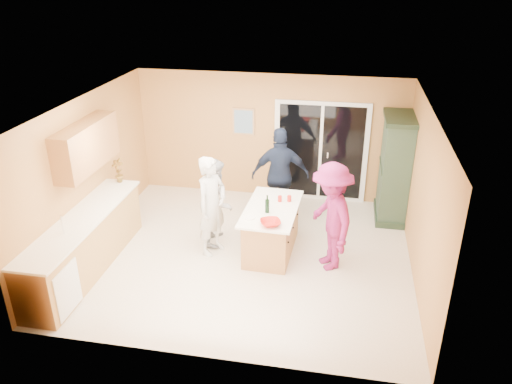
% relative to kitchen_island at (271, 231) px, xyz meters
% --- Properties ---
extents(floor, '(5.50, 5.50, 0.00)m').
position_rel_kitchen_island_xyz_m(floor, '(-0.40, -0.20, -0.39)').
color(floor, silver).
rests_on(floor, ground).
extents(ceiling, '(5.50, 5.00, 0.10)m').
position_rel_kitchen_island_xyz_m(ceiling, '(-0.40, -0.20, 2.21)').
color(ceiling, white).
rests_on(ceiling, wall_back).
extents(wall_back, '(5.50, 0.10, 2.60)m').
position_rel_kitchen_island_xyz_m(wall_back, '(-0.40, 2.30, 0.91)').
color(wall_back, '#EDA261').
rests_on(wall_back, ground).
extents(wall_front, '(5.50, 0.10, 2.60)m').
position_rel_kitchen_island_xyz_m(wall_front, '(-0.40, -2.70, 0.91)').
color(wall_front, '#EDA261').
rests_on(wall_front, ground).
extents(wall_left, '(0.10, 5.00, 2.60)m').
position_rel_kitchen_island_xyz_m(wall_left, '(-3.15, -0.20, 0.91)').
color(wall_left, '#EDA261').
rests_on(wall_left, ground).
extents(wall_right, '(0.10, 5.00, 2.60)m').
position_rel_kitchen_island_xyz_m(wall_right, '(2.35, -0.20, 0.91)').
color(wall_right, '#EDA261').
rests_on(wall_right, ground).
extents(left_cabinet_run, '(0.65, 3.05, 1.24)m').
position_rel_kitchen_island_xyz_m(left_cabinet_run, '(-2.85, -1.25, 0.07)').
color(left_cabinet_run, '#BC8B49').
rests_on(left_cabinet_run, floor).
extents(upper_cabinets, '(0.35, 1.60, 0.75)m').
position_rel_kitchen_island_xyz_m(upper_cabinets, '(-2.97, -0.40, 1.48)').
color(upper_cabinets, '#BC8B49').
rests_on(upper_cabinets, wall_left).
extents(sliding_door, '(1.90, 0.07, 2.10)m').
position_rel_kitchen_island_xyz_m(sliding_door, '(0.65, 2.26, 0.66)').
color(sliding_door, white).
rests_on(sliding_door, floor).
extents(framed_picture, '(0.46, 0.04, 0.56)m').
position_rel_kitchen_island_xyz_m(framed_picture, '(-0.95, 2.27, 1.21)').
color(framed_picture, tan).
rests_on(framed_picture, wall_back).
extents(kitchen_island, '(0.92, 1.62, 0.83)m').
position_rel_kitchen_island_xyz_m(kitchen_island, '(0.00, 0.00, 0.00)').
color(kitchen_island, '#BC8B49').
rests_on(kitchen_island, floor).
extents(green_hutch, '(0.59, 1.11, 2.04)m').
position_rel_kitchen_island_xyz_m(green_hutch, '(2.09, 1.70, 0.61)').
color(green_hutch, '#203423').
rests_on(green_hutch, floor).
extents(woman_white, '(0.64, 0.75, 1.74)m').
position_rel_kitchen_island_xyz_m(woman_white, '(-0.98, -0.20, 0.48)').
color(woman_white, silver).
rests_on(woman_white, floor).
extents(woman_grey, '(0.62, 0.78, 1.55)m').
position_rel_kitchen_island_xyz_m(woman_grey, '(-1.00, 0.19, 0.39)').
color(woman_grey, '#A6A6A9').
rests_on(woman_grey, floor).
extents(woman_navy, '(1.14, 0.63, 1.85)m').
position_rel_kitchen_island_xyz_m(woman_navy, '(-0.02, 1.19, 0.53)').
color(woman_navy, '#192137').
rests_on(woman_navy, floor).
extents(woman_magenta, '(1.10, 1.34, 1.81)m').
position_rel_kitchen_island_xyz_m(woman_magenta, '(0.99, -0.29, 0.51)').
color(woman_magenta, '#841C63').
rests_on(woman_magenta, floor).
extents(serving_bowl, '(0.41, 0.41, 0.08)m').
position_rel_kitchen_island_xyz_m(serving_bowl, '(0.07, -0.60, 0.48)').
color(serving_bowl, red).
rests_on(serving_bowl, kitchen_island).
extents(tulip_vase, '(0.28, 0.23, 0.45)m').
position_rel_kitchen_island_xyz_m(tulip_vase, '(-2.85, 0.32, 0.77)').
color(tulip_vase, red).
rests_on(tulip_vase, left_cabinet_run).
extents(tumbler_near, '(0.07, 0.07, 0.10)m').
position_rel_kitchen_island_xyz_m(tumbler_near, '(0.10, 0.26, 0.49)').
color(tumbler_near, red).
rests_on(tumbler_near, kitchen_island).
extents(tumbler_far, '(0.09, 0.09, 0.10)m').
position_rel_kitchen_island_xyz_m(tumbler_far, '(0.26, 0.30, 0.49)').
color(tumbler_far, red).
rests_on(tumbler_far, kitchen_island).
extents(wine_bottle, '(0.07, 0.07, 0.31)m').
position_rel_kitchen_island_xyz_m(wine_bottle, '(-0.05, -0.18, 0.56)').
color(wine_bottle, black).
rests_on(wine_bottle, kitchen_island).
extents(white_plate, '(0.26, 0.26, 0.01)m').
position_rel_kitchen_island_xyz_m(white_plate, '(-0.30, -0.42, 0.45)').
color(white_plate, white).
rests_on(white_plate, kitchen_island).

